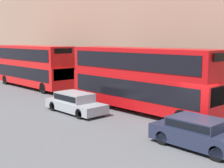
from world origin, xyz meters
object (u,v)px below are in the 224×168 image
at_px(bus_second_in_queue, 33,65).
at_px(pedestrian, 207,102).
at_px(car_hatchback, 75,102).
at_px(car_dark_sedan, 198,132).
at_px(bus_leading, 141,77).

distance_m(bus_second_in_queue, pedestrian, 17.92).
bearing_deg(car_hatchback, bus_second_in_queue, 73.73).
distance_m(car_dark_sedan, pedestrian, 6.92).
bearing_deg(car_hatchback, pedestrian, -44.17).
bearing_deg(bus_second_in_queue, car_dark_sedan, -99.29).
relative_size(car_dark_sedan, car_hatchback, 0.91).
distance_m(car_dark_sedan, car_hatchback, 9.14).
height_order(bus_second_in_queue, car_hatchback, bus_second_in_queue).
bearing_deg(pedestrian, car_dark_sedan, -152.92).
xyz_separation_m(bus_second_in_queue, car_dark_sedan, (-3.40, -20.79, -1.58)).
xyz_separation_m(bus_second_in_queue, car_hatchback, (-3.40, -11.65, -1.59)).
bearing_deg(pedestrian, car_hatchback, 135.83).
height_order(bus_leading, pedestrian, bus_leading).
bearing_deg(pedestrian, bus_second_in_queue, 98.91).
distance_m(bus_leading, bus_second_in_queue, 14.36).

